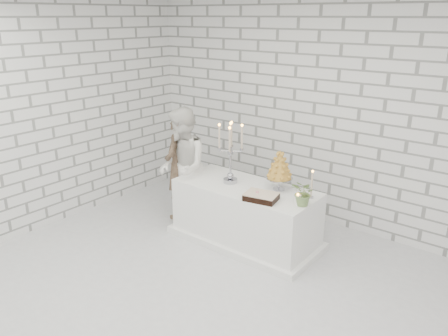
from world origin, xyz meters
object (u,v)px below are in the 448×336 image
bride (182,167)px  croquembouche (279,170)px  groom (179,165)px  candelabra (230,153)px  cake_table (245,214)px

bride → croquembouche: (1.36, 0.26, 0.19)m
groom → candelabra: (0.95, -0.04, 0.38)m
groom → candelabra: candelabra is taller
cake_table → bride: size_ratio=1.11×
croquembouche → candelabra: bearing=-164.2°
cake_table → croquembouche: 0.75m
cake_table → bride: bride is taller
candelabra → croquembouche: (0.61, 0.17, -0.14)m
bride → candelabra: size_ratio=2.07×
croquembouche → cake_table: bearing=-157.2°
groom → croquembouche: size_ratio=3.02×
cake_table → croquembouche: (0.38, 0.16, 0.63)m
bride → cake_table: bearing=47.6°
candelabra → bride: bearing=-173.5°
cake_table → candelabra: size_ratio=2.30×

